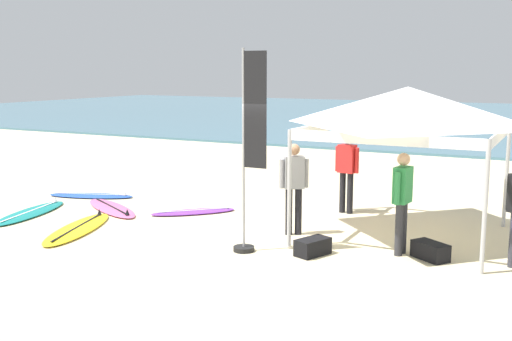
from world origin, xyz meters
TOP-DOWN VIEW (x-y plane):
  - ground_plane at (0.00, 0.00)m, footprint 80.00×80.00m
  - sea at (0.00, 30.24)m, footprint 80.00×36.00m
  - canopy_tent at (2.41, 1.16)m, footprint 3.31×3.31m
  - surfboard_purple at (-2.03, 0.91)m, footprint 1.65×1.62m
  - surfboard_teal at (-5.08, -0.75)m, footprint 1.15×2.43m
  - surfboard_yellow at (-3.23, -1.29)m, footprint 1.42×2.59m
  - surfboard_pink at (-3.83, 0.38)m, footprint 2.27×1.64m
  - surfboard_blue at (-5.17, 1.23)m, footprint 2.17×1.22m
  - person_grey at (0.57, 0.33)m, footprint 0.46×0.39m
  - person_green at (2.66, -0.00)m, footprint 0.26×0.55m
  - person_red at (0.86, 2.45)m, footprint 0.54×0.27m
  - banner_flag at (0.37, -1.04)m, footprint 0.60×0.36m
  - gear_bag_near_tent at (1.38, -0.71)m, footprint 0.52×0.68m
  - gear_bag_by_pole at (3.17, -0.05)m, footprint 0.68×0.60m

SIDE VIEW (x-z plane):
  - ground_plane at x=0.00m, z-range 0.00..0.00m
  - surfboard_yellow at x=-3.23m, z-range -0.06..0.13m
  - surfboard_teal at x=-5.08m, z-range -0.06..0.13m
  - surfboard_pink at x=-3.83m, z-range -0.06..0.13m
  - surfboard_blue at x=-5.17m, z-range -0.06..0.13m
  - surfboard_purple at x=-2.03m, z-range -0.06..0.13m
  - sea at x=0.00m, z-range 0.00..0.10m
  - gear_bag_near_tent at x=1.38m, z-range 0.00..0.28m
  - gear_bag_by_pole at x=3.17m, z-range 0.00..0.28m
  - person_grey at x=0.57m, z-range 0.13..1.84m
  - person_green at x=2.66m, z-range 0.13..1.84m
  - person_red at x=0.86m, z-range 0.13..1.84m
  - banner_flag at x=0.37m, z-range -0.13..3.27m
  - canopy_tent at x=2.41m, z-range 1.01..3.76m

